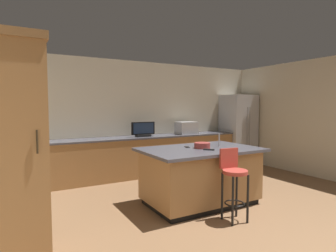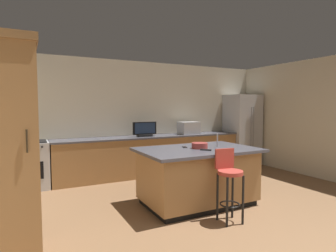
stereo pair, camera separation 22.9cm
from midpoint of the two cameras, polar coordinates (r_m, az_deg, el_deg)
name	(u,v)px [view 2 (the right image)]	position (r m, az deg, el deg)	size (l,w,h in m)	color
wall_back	(147,117)	(6.79, -3.31, 1.80)	(6.65, 0.12, 2.63)	beige
wall_right	(327,119)	(6.95, 30.43, 1.30)	(0.12, 5.36, 2.63)	beige
counter_back	(153,155)	(6.53, -2.11, -5.93)	(4.43, 0.62, 0.90)	#9E7042
kitchen_island	(197,176)	(4.61, 7.46, -10.00)	(1.88, 1.21, 0.91)	black
refrigerator	(242,130)	(7.89, 15.66, -0.74)	(0.81, 0.75, 1.89)	#B7BABF
range_oven	(27,165)	(5.94, -25.77, -7.26)	(0.77, 0.63, 0.92)	#B7BABF
cabinet_tower	(9,146)	(3.19, -27.86, -3.58)	(0.58, 0.59, 2.28)	#9E7042
microwave	(189,128)	(6.92, 5.19, -0.39)	(0.48, 0.36, 0.30)	#B7BABF
tv_monitor	(145,130)	(6.32, -3.74, -0.79)	(0.55, 0.16, 0.33)	black
sink_faucet_back	(154,130)	(6.59, -1.79, -0.86)	(0.02, 0.02, 0.24)	#B2B2B7
sink_faucet_island	(217,140)	(4.74, 11.38, -2.87)	(0.02, 0.02, 0.22)	#B2B2B7
bar_stool_center	(229,178)	(3.99, 13.94, -10.33)	(0.34, 0.35, 0.99)	#B23D33
fruit_bowl	(200,146)	(4.54, 7.91, -3.97)	(0.26, 0.26, 0.09)	#993833
cell_phone	(185,147)	(4.62, 4.81, -4.30)	(0.07, 0.15, 0.01)	black
tv_remote	(206,150)	(4.34, 9.21, -4.81)	(0.04, 0.17, 0.02)	black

